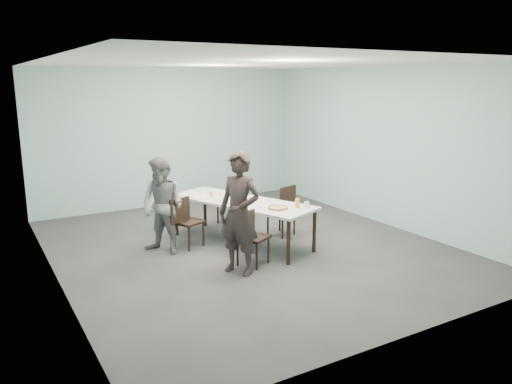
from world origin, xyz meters
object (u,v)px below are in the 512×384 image
table (242,204)px  chair_far_left (185,219)px  water_tumbler (307,204)px  beer_glass (297,203)px  chair_near_left (250,234)px  side_plate (278,204)px  diner_near (239,213)px  diner_far (163,206)px  tealight (243,200)px  pizza (278,208)px  chair_near_right (284,207)px  chair_far_right (233,198)px  amber_tumbler (211,194)px

table → chair_far_left: chair_far_left is taller
water_tumbler → beer_glass: bearing=165.2°
chair_near_left → side_plate: 0.99m
diner_near → side_plate: bearing=91.3°
side_plate → beer_glass: 0.38m
diner_far → tealight: diner_far is taller
pizza → tealight: 0.77m
chair_near_left → side_plate: size_ratio=4.83×
chair_near_right → pizza: (-0.70, -0.87, 0.27)m
chair_far_right → beer_glass: bearing=78.4°
side_plate → tealight: (-0.40, 0.48, 0.02)m
table → diner_near: 1.36m
chair_near_right → tealight: size_ratio=15.54×
table → side_plate: 0.67m
diner_near → beer_glass: 1.24m
side_plate → diner_near: bearing=-149.4°
chair_near_left → chair_far_left: (-0.51, 1.28, 0.00)m
diner_far → tealight: bearing=47.1°
chair_far_left → diner_far: diner_far is taller
chair_far_left → beer_glass: 1.88m
diner_far → pizza: bearing=25.0°
chair_far_left → water_tumbler: bearing=-57.7°
chair_near_left → beer_glass: size_ratio=5.80×
chair_near_right → amber_tumbler: bearing=-39.7°
diner_far → water_tumbler: diner_far is taller
chair_near_right → tealight: 0.96m
chair_near_left → beer_glass: 1.01m
chair_far_right → side_plate: 1.74m
chair_near_right → chair_far_right: (-0.45, 1.12, 0.00)m
water_tumbler → diner_near: bearing=-169.9°
chair_far_right → diner_far: size_ratio=0.56×
table → amber_tumbler: (-0.29, 0.57, 0.10)m
side_plate → chair_near_left: bearing=-148.8°
chair_far_right → diner_near: (-1.14, -2.36, 0.38)m
chair_near_left → chair_far_right: size_ratio=1.00×
chair_far_left → chair_near_left: bearing=-89.7°
table → chair_far_left: size_ratio=3.16×
beer_glass → pizza: bearing=164.2°
pizza → side_plate: 0.32m
tealight → pizza: bearing=-73.8°
diner_near → beer_glass: bearing=73.9°
beer_glass → water_tumbler: beer_glass is taller
chair_near_left → diner_far: (-0.90, 1.23, 0.28)m
chair_far_left → side_plate: 1.57m
table → tealight: bearing=-87.6°
chair_near_right → diner_near: bearing=20.2°
table → diner_near: (-0.68, -1.16, 0.19)m
chair_near_left → beer_glass: (0.95, 0.14, 0.32)m
tealight → diner_near: bearing=-121.3°
chair_far_left → beer_glass: bearing=-59.5°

